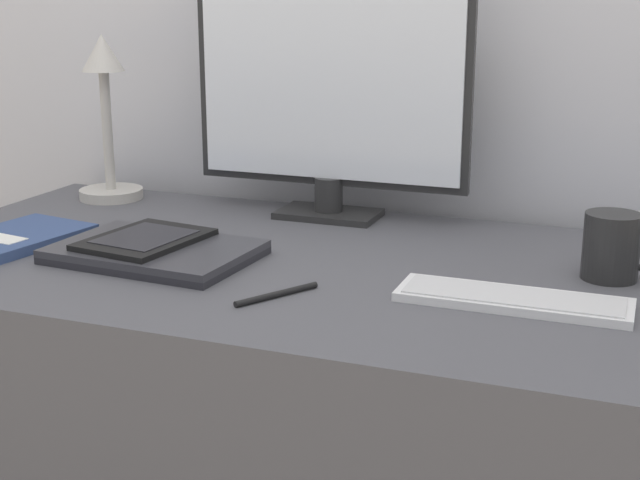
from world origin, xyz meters
The scene contains 9 objects.
desk centered at (0.00, 0.14, 0.36)m, with size 1.43×0.71×0.71m.
monitor centered at (-0.09, 0.42, 0.93)m, with size 0.52×0.11×0.42m.
keyboard centered at (0.31, 0.05, 0.72)m, with size 0.31×0.10×0.01m.
laptop centered at (-0.25, 0.07, 0.72)m, with size 0.32×0.23×0.02m.
ereader centered at (-0.28, 0.08, 0.74)m, with size 0.17×0.21×0.01m.
desk_lamp centered at (-0.56, 0.40, 0.89)m, with size 0.13×0.13×0.33m.
notebook centered at (-0.52, 0.06, 0.72)m, with size 0.19×0.25×0.02m.
coffee_mug centered at (0.42, 0.22, 0.76)m, with size 0.12×0.08×0.10m.
pen centered at (0.00, -0.03, 0.72)m, with size 0.08×0.12×0.01m.
Camera 1 is at (0.47, -1.09, 1.12)m, focal length 50.00 mm.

